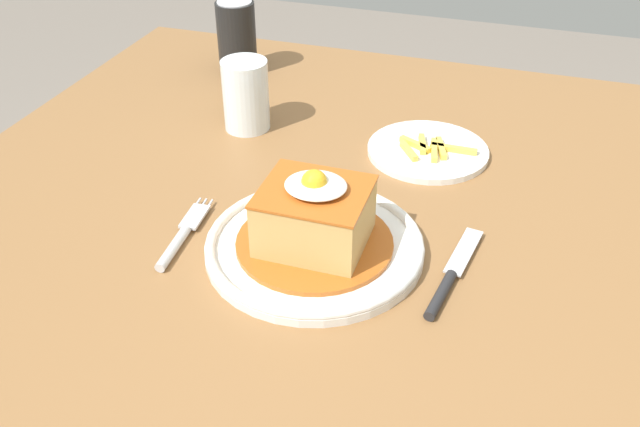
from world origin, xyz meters
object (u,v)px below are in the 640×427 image
Objects in this scene: main_plate at (315,245)px; soda_can at (237,38)px; fork at (180,238)px; side_plate_fries at (428,151)px; drinking_glass at (246,100)px; knife at (448,282)px.

soda_can is at bearing 122.86° from main_plate.
side_plate_fries is at bearing 51.18° from fork.
soda_can is 1.18× the size of drinking_glass.
knife is at bearing 3.29° from fork.
knife is at bearing -4.71° from main_plate.
main_plate is at bearing -53.35° from drinking_glass.
soda_can is 0.42m from side_plate_fries.
knife is at bearing -75.06° from side_plate_fries.
drinking_glass is 0.28m from side_plate_fries.
soda_can reaches higher than side_plate_fries.
main_plate reaches higher than side_plate_fries.
fork is 1.14× the size of soda_can.
drinking_glass is (-0.19, 0.26, 0.04)m from main_plate.
soda_can is at bearing 133.99° from knife.
fork is at bearing -168.82° from main_plate.
fork is 0.31m from knife.
fork is at bearing -176.71° from knife.
drinking_glass reaches higher than side_plate_fries.
drinking_glass is (-0.04, 0.29, 0.04)m from fork.
drinking_glass is at bearing -179.06° from side_plate_fries.
fork is 0.86× the size of knife.
fork is 0.29m from drinking_glass.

